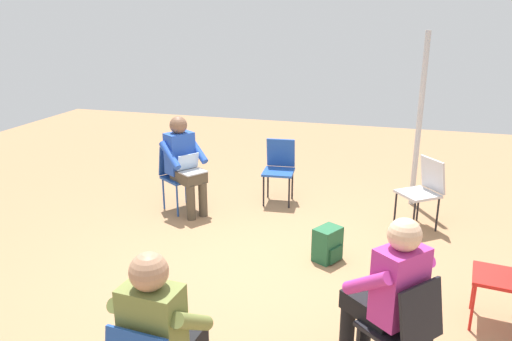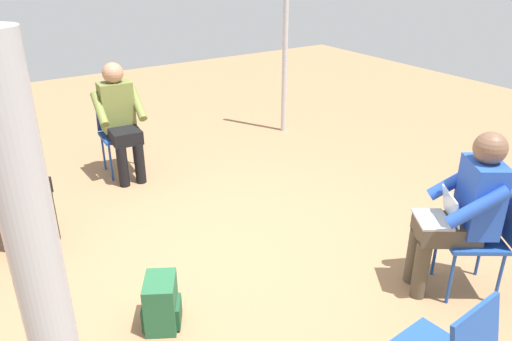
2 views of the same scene
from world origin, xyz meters
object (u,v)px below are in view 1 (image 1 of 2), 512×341
(chair_southeast, at_px, (178,172))
(person_in_magenta, at_px, (388,289))
(chair_northwest, at_px, (405,326))
(backpack_near_laptop_user, at_px, (327,246))
(chair_south, at_px, (279,166))
(person_with_laptop, at_px, (184,160))
(person_in_olive, at_px, (162,330))
(chair_southwest, at_px, (423,188))
(chair_west, at_px, (511,273))

(chair_southeast, distance_m, person_in_magenta, 3.71)
(chair_southeast, height_order, chair_northwest, same)
(chair_northwest, height_order, backpack_near_laptop_user, chair_northwest)
(chair_south, xyz_separation_m, backpack_near_laptop_user, (-0.88, 1.52, -0.34))
(person_with_laptop, xyz_separation_m, person_in_magenta, (-2.57, 2.42, 0.00))
(person_with_laptop, relative_size, person_in_olive, 1.00)
(chair_southeast, bearing_deg, person_in_olive, 57.22)
(chair_south, height_order, person_in_magenta, person_in_magenta)
(person_with_laptop, bearing_deg, chair_southeast, -90.00)
(person_with_laptop, height_order, person_in_magenta, same)
(chair_south, bearing_deg, chair_southwest, 163.12)
(chair_southeast, relative_size, person_with_laptop, 0.69)
(person_in_magenta, distance_m, person_in_olive, 1.52)
(chair_south, height_order, chair_west, same)
(chair_southeast, distance_m, backpack_near_laptop_user, 2.30)
(chair_south, relative_size, person_in_olive, 0.69)
(chair_southeast, distance_m, person_with_laptop, 0.26)
(chair_northwest, bearing_deg, backpack_near_laptop_user, 63.86)
(chair_south, bearing_deg, person_in_magenta, 110.63)
(person_with_laptop, height_order, person_in_olive, same)
(person_in_olive, height_order, backpack_near_laptop_user, person_in_olive)
(person_with_laptop, relative_size, person_in_magenta, 1.00)
(person_in_magenta, height_order, person_in_olive, same)
(chair_southeast, bearing_deg, chair_northwest, 81.07)
(chair_south, xyz_separation_m, chair_southeast, (1.20, 0.62, 0.00))
(chair_west, distance_m, chair_northwest, 1.26)
(chair_south, relative_size, person_in_magenta, 0.69)
(chair_southeast, distance_m, person_in_olive, 3.67)
(chair_southeast, height_order, person_with_laptop, person_with_laptop)
(chair_northwest, relative_size, person_in_magenta, 0.69)
(chair_northwest, relative_size, backpack_near_laptop_user, 2.36)
(chair_west, xyz_separation_m, person_in_olive, (2.19, 1.71, 0.20))
(chair_southwest, height_order, backpack_near_laptop_user, chair_southwest)
(chair_southeast, xyz_separation_m, backpack_near_laptop_user, (-2.09, 0.90, -0.34))
(person_with_laptop, height_order, backpack_near_laptop_user, person_with_laptop)
(chair_southwest, xyz_separation_m, person_with_laptop, (2.90, 0.33, 0.20))
(chair_southwest, relative_size, backpack_near_laptop_user, 2.36)
(chair_northwest, relative_size, person_in_olive, 0.69)
(chair_southwest, bearing_deg, person_in_olive, 118.23)
(chair_southeast, bearing_deg, person_in_magenta, 80.96)
(chair_southeast, xyz_separation_m, person_with_laptop, (-0.14, 0.09, 0.20))
(chair_southwest, distance_m, chair_southeast, 3.05)
(chair_south, height_order, chair_southwest, same)
(chair_northwest, xyz_separation_m, person_in_magenta, (0.13, -0.11, 0.20))
(person_in_magenta, height_order, backpack_near_laptop_user, person_in_magenta)
(chair_south, bearing_deg, chair_northwest, 111.70)
(chair_southwest, height_order, chair_northwest, same)
(chair_south, xyz_separation_m, chair_southwest, (-1.84, 0.39, 0.00))
(chair_southwest, bearing_deg, person_in_magenta, 135.23)
(person_in_magenta, bearing_deg, person_in_olive, 164.17)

